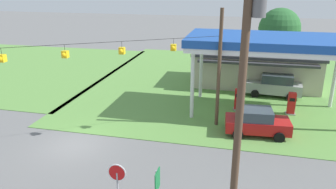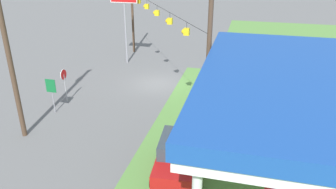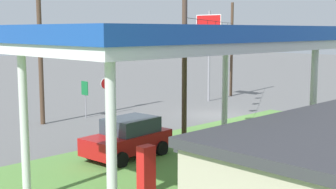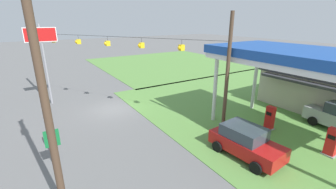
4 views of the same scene
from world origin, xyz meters
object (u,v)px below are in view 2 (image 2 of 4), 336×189
Objects in this scene: fuel_pump_near at (265,154)px; route_sign at (51,89)px; gas_station_canopy at (281,84)px; stop_sign_overhead at (124,7)px; utility_pole_main at (4,37)px; car_at_pumps_front at (177,155)px; stop_sign_roadside at (64,78)px.

route_sign reaches higher than fuel_pump_near.
fuel_pump_near is (-1.97, -0.00, -4.49)m from gas_station_canopy.
gas_station_canopy is 14.81m from route_sign.
stop_sign_overhead is at bearing -141.89° from gas_station_canopy.
stop_sign_overhead is 14.33m from utility_pole_main.
fuel_pump_near is at bearing -179.96° from gas_station_canopy.
route_sign is (11.18, -0.94, -3.54)m from stop_sign_overhead.
car_at_pumps_front is 11.15m from stop_sign_roadside.
gas_station_canopy is 4.90m from fuel_pump_near.
stop_sign_overhead is 11.77m from route_sign.
car_at_pumps_front is (-0.68, -4.15, -4.40)m from gas_station_canopy.
stop_sign_roadside is (-5.88, -9.43, 0.89)m from car_at_pumps_front.
route_sign is (-4.18, -9.38, 0.79)m from car_at_pumps_front.
stop_sign_overhead is 0.68× the size of utility_pole_main.
stop_sign_overhead is 3.00× the size of route_sign.
stop_sign_roadside is at bearing -108.69° from fuel_pump_near.
stop_sign_overhead reaches higher than fuel_pump_near.
gas_station_canopy reaches higher than car_at_pumps_front.
stop_sign_roadside is (-6.56, -13.58, -3.51)m from gas_station_canopy.
car_at_pumps_front is 1.69× the size of stop_sign_roadside.
car_at_pumps_front is at bearing 65.98° from route_sign.
utility_pole_main is at bearing -101.32° from car_at_pumps_front.
stop_sign_roadside is at bearing -5.99° from stop_sign_overhead.
fuel_pump_near is at bearing 90.85° from utility_pole_main.
utility_pole_main is at bearing -4.17° from stop_sign_overhead.
fuel_pump_near is 19.39m from stop_sign_overhead.
utility_pole_main reaches higher than fuel_pump_near.
stop_sign_roadside is 1.71m from route_sign.
stop_sign_overhead is at bearing -138.21° from fuel_pump_near.
stop_sign_roadside is at bearing -178.16° from route_sign.
stop_sign_roadside is at bearing 179.45° from utility_pole_main.
stop_sign_overhead reaches higher than stop_sign_roadside.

